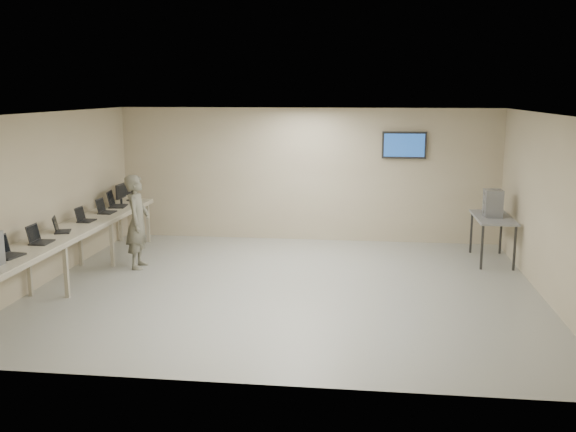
# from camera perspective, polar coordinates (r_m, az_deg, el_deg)

# --- Properties ---
(room) EXTENTS (8.01, 7.01, 2.81)m
(room) POSITION_cam_1_polar(r_m,az_deg,el_deg) (10.18, 0.09, 1.28)
(room) COLOR #A4A395
(room) RESTS_ON ground
(workbench) EXTENTS (0.76, 6.00, 0.90)m
(workbench) POSITION_cam_1_polar(r_m,az_deg,el_deg) (11.26, -18.57, -1.38)
(workbench) COLOR #B9B28A
(workbench) RESTS_ON ground
(laptop_0) EXTENTS (0.37, 0.42, 0.30)m
(laptop_0) POSITION_cam_1_polar(r_m,az_deg,el_deg) (9.62, -23.86, -2.90)
(laptop_0) COLOR black
(laptop_0) RESTS_ON workbench
(laptop_1) EXTENTS (0.30, 0.36, 0.28)m
(laptop_1) POSITION_cam_1_polar(r_m,az_deg,el_deg) (10.30, -21.33, -1.86)
(laptop_1) COLOR black
(laptop_1) RESTS_ON workbench
(laptop_2) EXTENTS (0.36, 0.38, 0.25)m
(laptop_2) POSITION_cam_1_polar(r_m,az_deg,el_deg) (10.97, -19.65, -1.02)
(laptop_2) COLOR black
(laptop_2) RESTS_ON workbench
(laptop_3) EXTENTS (0.27, 0.33, 0.25)m
(laptop_3) POSITION_cam_1_polar(r_m,az_deg,el_deg) (11.74, -17.70, -0.14)
(laptop_3) COLOR black
(laptop_3) RESTS_ON workbench
(laptop_4) EXTENTS (0.29, 0.35, 0.27)m
(laptop_4) POSITION_cam_1_polar(r_m,az_deg,el_deg) (12.44, -16.00, 0.58)
(laptop_4) COLOR black
(laptop_4) RESTS_ON workbench
(laptop_5) EXTENTS (0.38, 0.44, 0.31)m
(laptop_5) POSITION_cam_1_polar(r_m,az_deg,el_deg) (13.05, -15.12, 1.15)
(laptop_5) COLOR black
(laptop_5) RESTS_ON workbench
(monitor_near) EXTENTS (0.19, 0.43, 0.43)m
(monitor_near) POSITION_cam_1_polar(r_m,az_deg,el_deg) (13.19, -14.62, 2.05)
(monitor_near) COLOR black
(monitor_near) RESTS_ON workbench
(monitor_far) EXTENTS (0.21, 0.46, 0.46)m
(monitor_far) POSITION_cam_1_polar(r_m,az_deg,el_deg) (13.69, -13.79, 2.49)
(monitor_far) COLOR black
(monitor_far) RESTS_ON workbench
(soldier) EXTENTS (0.45, 0.64, 1.68)m
(soldier) POSITION_cam_1_polar(r_m,az_deg,el_deg) (11.77, -13.22, -0.50)
(soldier) COLOR #5B5C52
(soldier) RESTS_ON ground
(side_table) EXTENTS (0.66, 1.42, 0.85)m
(side_table) POSITION_cam_1_polar(r_m,az_deg,el_deg) (12.48, 17.76, -0.38)
(side_table) COLOR gray
(side_table) RESTS_ON ground
(storage_bins) EXTENTS (0.32, 0.35, 0.50)m
(storage_bins) POSITION_cam_1_polar(r_m,az_deg,el_deg) (12.42, 17.76, 1.09)
(storage_bins) COLOR gray
(storage_bins) RESTS_ON side_table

